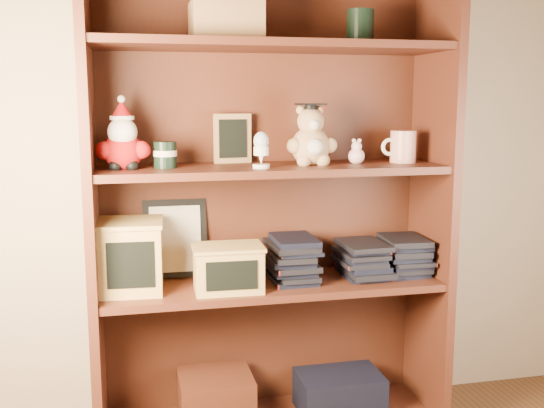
# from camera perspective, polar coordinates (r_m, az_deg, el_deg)

# --- Properties ---
(bookcase) EXTENTS (1.20, 0.35, 1.60)m
(bookcase) POSITION_cam_1_polar(r_m,az_deg,el_deg) (2.19, -0.36, -0.86)
(bookcase) COLOR #502416
(bookcase) RESTS_ON ground
(shelf_lower) EXTENTS (1.14, 0.33, 0.02)m
(shelf_lower) POSITION_cam_1_polar(r_m,az_deg,el_deg) (2.20, 0.00, -7.29)
(shelf_lower) COLOR #502416
(shelf_lower) RESTS_ON ground
(shelf_upper) EXTENTS (1.14, 0.33, 0.02)m
(shelf_upper) POSITION_cam_1_polar(r_m,az_deg,el_deg) (2.12, 0.00, 3.14)
(shelf_upper) COLOR #502416
(shelf_upper) RESTS_ON ground
(santa_plush) EXTENTS (0.17, 0.12, 0.24)m
(santa_plush) POSITION_cam_1_polar(r_m,az_deg,el_deg) (2.05, -13.23, 5.47)
(santa_plush) COLOR #A50F0F
(santa_plush) RESTS_ON shelf_upper
(teachers_tin) EXTENTS (0.08, 0.08, 0.08)m
(teachers_tin) POSITION_cam_1_polar(r_m,az_deg,el_deg) (2.06, -9.56, 4.40)
(teachers_tin) COLOR black
(teachers_tin) RESTS_ON shelf_upper
(chalkboard_plaque) EXTENTS (0.13, 0.08, 0.17)m
(chalkboard_plaque) POSITION_cam_1_polar(r_m,az_deg,el_deg) (2.20, -3.56, 5.81)
(chalkboard_plaque) COLOR #9E7547
(chalkboard_plaque) RESTS_ON shelf_upper
(egg_cup) EXTENTS (0.06, 0.06, 0.12)m
(egg_cup) POSITION_cam_1_polar(r_m,az_deg,el_deg) (2.03, -0.98, 5.00)
(egg_cup) COLOR white
(egg_cup) RESTS_ON shelf_upper
(grad_teddy_bear) EXTENTS (0.17, 0.15, 0.21)m
(grad_teddy_bear) POSITION_cam_1_polar(r_m,az_deg,el_deg) (2.14, 3.52, 5.67)
(grad_teddy_bear) COLOR tan
(grad_teddy_bear) RESTS_ON shelf_upper
(pink_figurine) EXTENTS (0.06, 0.06, 0.09)m
(pink_figurine) POSITION_cam_1_polar(r_m,az_deg,el_deg) (2.20, 7.58, 4.48)
(pink_figurine) COLOR beige
(pink_figurine) RESTS_ON shelf_upper
(teacher_mug) EXTENTS (0.12, 0.09, 0.11)m
(teacher_mug) POSITION_cam_1_polar(r_m,az_deg,el_deg) (2.26, 11.60, 5.06)
(teacher_mug) COLOR silver
(teacher_mug) RESTS_ON shelf_upper
(certificate_frame) EXTENTS (0.22, 0.06, 0.27)m
(certificate_frame) POSITION_cam_1_polar(r_m,az_deg,el_deg) (2.25, -8.66, -3.07)
(certificate_frame) COLOR black
(certificate_frame) RESTS_ON shelf_lower
(treats_box) EXTENTS (0.23, 0.23, 0.23)m
(treats_box) POSITION_cam_1_polar(r_m,az_deg,el_deg) (2.11, -12.59, -4.53)
(treats_box) COLOR tan
(treats_box) RESTS_ON shelf_lower
(pencils_box) EXTENTS (0.23, 0.17, 0.15)m
(pencils_box) POSITION_cam_1_polar(r_m,az_deg,el_deg) (2.08, -3.96, -5.71)
(pencils_box) COLOR tan
(pencils_box) RESTS_ON shelf_lower
(book_stack_left) EXTENTS (0.14, 0.20, 0.14)m
(book_stack_left) POSITION_cam_1_polar(r_m,az_deg,el_deg) (2.19, 1.88, -5.05)
(book_stack_left) COLOR black
(book_stack_left) RESTS_ON shelf_lower
(book_stack_mid) EXTENTS (0.14, 0.20, 0.13)m
(book_stack_mid) POSITION_cam_1_polar(r_m,az_deg,el_deg) (2.27, 8.07, -4.85)
(book_stack_mid) COLOR black
(book_stack_mid) RESTS_ON shelf_lower
(book_stack_right) EXTENTS (0.14, 0.20, 0.13)m
(book_stack_right) POSITION_cam_1_polar(r_m,az_deg,el_deg) (2.33, 11.60, -4.60)
(book_stack_right) COLOR black
(book_stack_right) RESTS_ON shelf_lower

